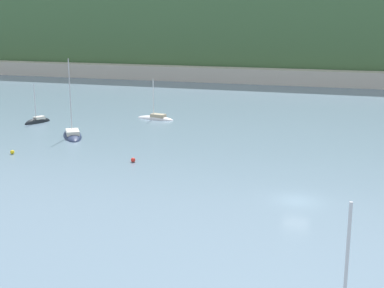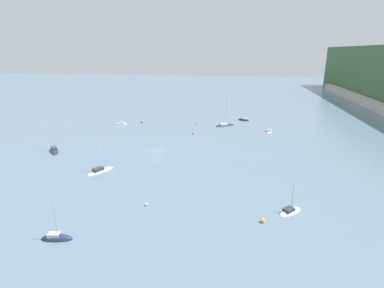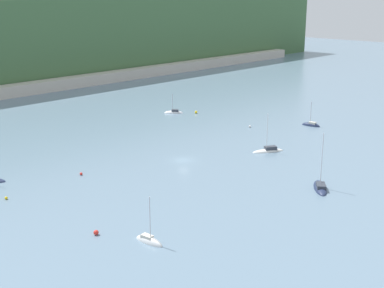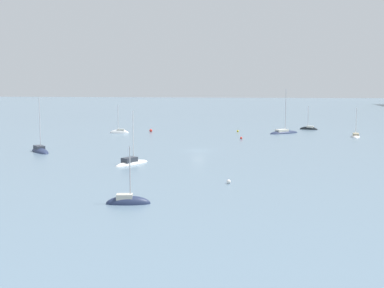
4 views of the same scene
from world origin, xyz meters
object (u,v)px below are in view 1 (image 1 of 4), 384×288
Objects in this scene: mooring_buoy_0 at (133,160)px; sailboat_3 at (38,122)px; sailboat_6 at (156,119)px; mooring_buoy_4 at (12,152)px; sailboat_0 at (72,136)px.

sailboat_3 is at bearing 144.77° from mooring_buoy_0.
mooring_buoy_4 is (-8.57, -29.41, 0.17)m from sailboat_6.
sailboat_0 is 18.57m from mooring_buoy_0.
sailboat_6 is 14.25× the size of mooring_buoy_4.
mooring_buoy_0 is at bearing 74.32° from sailboat_3.
mooring_buoy_4 is (9.49, -19.87, 0.18)m from sailboat_3.
mooring_buoy_0 is (26.40, -18.64, 0.20)m from sailboat_3.
sailboat_0 is 21.55× the size of mooring_buoy_0.
sailboat_3 is 32.32m from mooring_buoy_0.
sailboat_3 is at bearing 20.79° from sailboat_0.
mooring_buoy_0 is at bearing 4.14° from mooring_buoy_4.
sailboat_0 reaches higher than mooring_buoy_4.
sailboat_0 reaches higher than sailboat_3.
mooring_buoy_4 is (-1.88, -12.13, 0.16)m from sailboat_0.
sailboat_0 reaches higher than sailboat_6.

